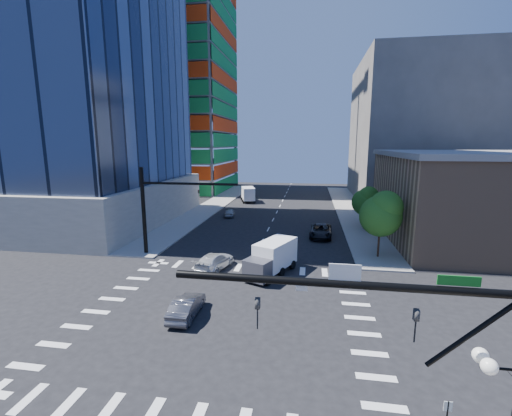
# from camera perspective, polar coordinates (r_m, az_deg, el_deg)

# --- Properties ---
(ground) EXTENTS (160.00, 160.00, 0.00)m
(ground) POSITION_cam_1_polar(r_m,az_deg,el_deg) (24.51, -5.14, -17.32)
(ground) COLOR black
(ground) RESTS_ON ground
(road_markings) EXTENTS (20.00, 20.00, 0.01)m
(road_markings) POSITION_cam_1_polar(r_m,az_deg,el_deg) (24.50, -5.14, -17.31)
(road_markings) COLOR silver
(road_markings) RESTS_ON ground
(sidewalk_ne) EXTENTS (5.00, 60.00, 0.15)m
(sidewalk_ne) POSITION_cam_1_polar(r_m,az_deg,el_deg) (62.40, 15.37, -0.23)
(sidewalk_ne) COLOR gray
(sidewalk_ne) RESTS_ON ground
(sidewalk_nw) EXTENTS (5.00, 60.00, 0.15)m
(sidewalk_nw) POSITION_cam_1_polar(r_m,az_deg,el_deg) (64.55, -7.25, 0.42)
(sidewalk_nw) COLOR gray
(sidewalk_nw) RESTS_ON ground
(construction_building) EXTENTS (25.16, 34.50, 70.60)m
(construction_building) POSITION_cam_1_polar(r_m,az_deg,el_deg) (90.11, -13.17, 18.80)
(construction_building) COLOR slate
(construction_building) RESTS_ON ground
(commercial_building) EXTENTS (20.50, 22.50, 10.60)m
(commercial_building) POSITION_cam_1_polar(r_m,az_deg,el_deg) (47.59, 33.21, 1.48)
(commercial_building) COLOR #967557
(commercial_building) RESTS_ON ground
(bg_building_ne) EXTENTS (24.00, 30.00, 28.00)m
(bg_building_ne) POSITION_cam_1_polar(r_m,az_deg,el_deg) (78.98, 25.42, 11.51)
(bg_building_ne) COLOR #5B5652
(bg_building_ne) RESTS_ON ground
(signal_mast_se) EXTENTS (10.51, 2.48, 9.00)m
(signal_mast_se) POSITION_cam_1_polar(r_m,az_deg,el_deg) (12.56, 34.45, -22.43)
(signal_mast_se) COLOR black
(signal_mast_se) RESTS_ON sidewalk_se
(signal_mast_nw) EXTENTS (10.20, 0.40, 9.00)m
(signal_mast_nw) POSITION_cam_1_polar(r_m,az_deg,el_deg) (36.43, -16.19, 0.79)
(signal_mast_nw) COLOR black
(signal_mast_nw) RESTS_ON sidewalk_nw
(tree_south) EXTENTS (4.16, 4.16, 6.82)m
(tree_south) POSITION_cam_1_polar(r_m,az_deg,el_deg) (36.22, 20.30, -0.81)
(tree_south) COLOR #382316
(tree_south) RESTS_ON sidewalk_ne
(tree_north) EXTENTS (3.54, 3.52, 5.78)m
(tree_north) POSITION_cam_1_polar(r_m,az_deg,el_deg) (48.03, 17.88, 1.19)
(tree_north) COLOR #382316
(tree_north) RESTS_ON sidewalk_ne
(car_nb_far) EXTENTS (2.93, 5.78, 1.57)m
(car_nb_far) POSITION_cam_1_polar(r_m,az_deg,el_deg) (43.44, 10.78, -3.77)
(car_nb_far) COLOR black
(car_nb_far) RESTS_ON ground
(car_sb_near) EXTENTS (3.18, 5.46, 1.49)m
(car_sb_near) POSITION_cam_1_polar(r_m,az_deg,el_deg) (32.38, -6.93, -8.78)
(car_sb_near) COLOR silver
(car_sb_near) RESTS_ON ground
(car_sb_mid) EXTENTS (2.06, 3.93, 1.28)m
(car_sb_mid) POSITION_cam_1_polar(r_m,az_deg,el_deg) (54.87, -4.43, -0.74)
(car_sb_mid) COLOR #A4A9AC
(car_sb_mid) RESTS_ON ground
(car_sb_cross) EXTENTS (1.53, 4.23, 1.39)m
(car_sb_cross) POSITION_cam_1_polar(r_m,az_deg,el_deg) (24.44, -11.51, -15.76)
(car_sb_cross) COLOR #535258
(car_sb_cross) RESTS_ON ground
(box_truck_near) EXTENTS (4.38, 6.01, 2.90)m
(box_truck_near) POSITION_cam_1_polar(r_m,az_deg,el_deg) (30.59, 2.38, -8.81)
(box_truck_near) COLOR black
(box_truck_near) RESTS_ON ground
(box_truck_far) EXTENTS (3.93, 6.11, 2.97)m
(box_truck_far) POSITION_cam_1_polar(r_m,az_deg,el_deg) (68.82, -1.39, 2.19)
(box_truck_far) COLOR black
(box_truck_far) RESTS_ON ground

